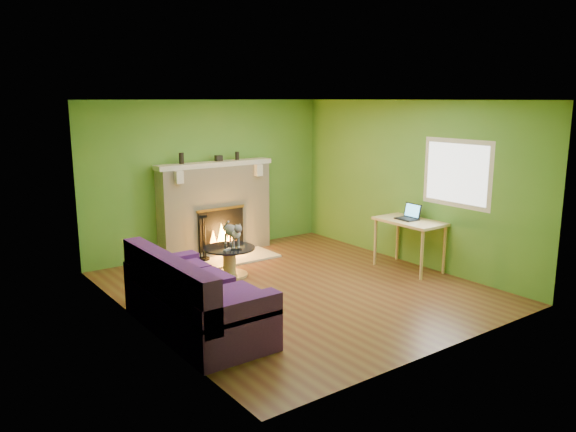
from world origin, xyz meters
name	(u,v)px	position (x,y,z in m)	size (l,w,h in m)	color
floor	(297,288)	(0.00, 0.00, 0.00)	(5.00, 5.00, 0.00)	#5F2E1B
ceiling	(298,100)	(0.00, 0.00, 2.60)	(5.00, 5.00, 0.00)	white
wall_back	(209,177)	(0.00, 2.50, 1.30)	(5.00, 5.00, 0.00)	#4C882C
wall_front	(446,232)	(0.00, -2.50, 1.30)	(5.00, 5.00, 0.00)	#4C882C
wall_left	(139,217)	(-2.25, 0.00, 1.30)	(5.00, 5.00, 0.00)	#4C882C
wall_right	(410,183)	(2.25, 0.00, 1.30)	(5.00, 5.00, 0.00)	#4C882C
window_frame	(457,173)	(2.24, -0.90, 1.55)	(1.20, 1.20, 0.00)	silver
window_pane	(457,173)	(2.23, -0.90, 1.55)	(1.06, 1.06, 0.00)	white
fireplace	(216,209)	(0.00, 2.32, 0.77)	(2.10, 0.46, 1.58)	beige
hearth	(232,258)	(0.00, 1.80, 0.01)	(1.50, 0.75, 0.03)	beige
mantel	(215,164)	(0.00, 2.30, 1.54)	(2.10, 0.28, 0.08)	beige
sofa	(192,301)	(-1.86, -0.47, 0.36)	(0.94, 2.08, 0.93)	#471A63
coffee_table	(229,259)	(-0.47, 1.06, 0.25)	(0.77, 0.77, 0.44)	tan
desk	(410,226)	(1.95, -0.31, 0.69)	(0.62, 1.06, 0.79)	tan
cat	(232,233)	(-0.39, 1.11, 0.63)	(0.23, 0.62, 0.39)	slate
remote_silver	(227,249)	(-0.57, 0.94, 0.45)	(0.17, 0.04, 0.02)	gray
remote_black	(236,249)	(-0.45, 0.88, 0.45)	(0.16, 0.04, 0.02)	black
laptop	(407,212)	(1.93, -0.26, 0.91)	(0.28, 0.32, 0.24)	black
fire_tools	(203,238)	(-0.44, 1.95, 0.40)	(0.20, 0.20, 0.74)	black
mantel_vase_left	(181,158)	(-0.59, 2.33, 1.67)	(0.08, 0.08, 0.18)	black
mantel_vase_right	(237,156)	(0.46, 2.33, 1.65)	(0.07, 0.07, 0.14)	black
mantel_box	(219,158)	(0.09, 2.33, 1.63)	(0.12, 0.08, 0.10)	black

